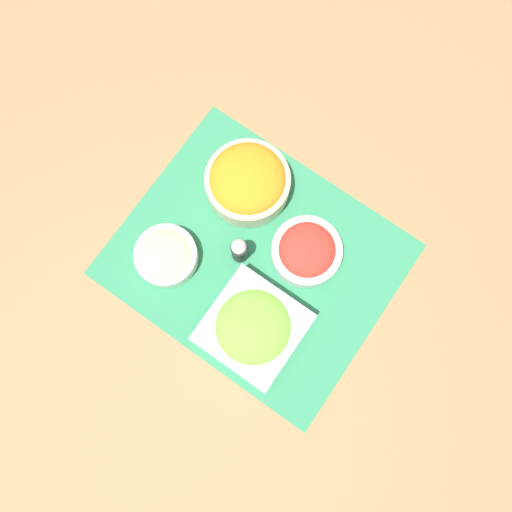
{
  "coord_description": "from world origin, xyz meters",
  "views": [
    {
      "loc": [
        -0.11,
        0.16,
        0.99
      ],
      "look_at": [
        0.0,
        0.0,
        0.03
      ],
      "focal_mm": 35.0,
      "sensor_mm": 36.0,
      "label": 1
    }
  ],
  "objects_px": {
    "tomato_bowl": "(307,251)",
    "pepper_shaker": "(239,250)",
    "cucumber_bowl": "(166,255)",
    "lettuce_bowl": "(253,327)",
    "carrot_bowl": "(248,181)"
  },
  "relations": [
    {
      "from": "cucumber_bowl",
      "to": "tomato_bowl",
      "type": "relative_size",
      "value": 0.89
    },
    {
      "from": "carrot_bowl",
      "to": "cucumber_bowl",
      "type": "bearing_deg",
      "value": 77.4
    },
    {
      "from": "carrot_bowl",
      "to": "lettuce_bowl",
      "type": "bearing_deg",
      "value": 127.19
    },
    {
      "from": "cucumber_bowl",
      "to": "tomato_bowl",
      "type": "distance_m",
      "value": 0.28
    },
    {
      "from": "tomato_bowl",
      "to": "pepper_shaker",
      "type": "distance_m",
      "value": 0.13
    },
    {
      "from": "tomato_bowl",
      "to": "carrot_bowl",
      "type": "xyz_separation_m",
      "value": [
        0.17,
        -0.05,
        0.01
      ]
    },
    {
      "from": "pepper_shaker",
      "to": "lettuce_bowl",
      "type": "bearing_deg",
      "value": 135.22
    },
    {
      "from": "carrot_bowl",
      "to": "pepper_shaker",
      "type": "relative_size",
      "value": 1.88
    },
    {
      "from": "tomato_bowl",
      "to": "pepper_shaker",
      "type": "height_order",
      "value": "pepper_shaker"
    },
    {
      "from": "lettuce_bowl",
      "to": "pepper_shaker",
      "type": "xyz_separation_m",
      "value": [
        0.11,
        -0.11,
        0.01
      ]
    },
    {
      "from": "tomato_bowl",
      "to": "lettuce_bowl",
      "type": "xyz_separation_m",
      "value": [
        0.0,
        0.18,
        0.0
      ]
    },
    {
      "from": "cucumber_bowl",
      "to": "lettuce_bowl",
      "type": "xyz_separation_m",
      "value": [
        -0.22,
        0.02,
        0.01
      ]
    },
    {
      "from": "carrot_bowl",
      "to": "lettuce_bowl",
      "type": "relative_size",
      "value": 0.99
    },
    {
      "from": "lettuce_bowl",
      "to": "pepper_shaker",
      "type": "height_order",
      "value": "pepper_shaker"
    },
    {
      "from": "lettuce_bowl",
      "to": "cucumber_bowl",
      "type": "bearing_deg",
      "value": -4.52
    }
  ]
}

